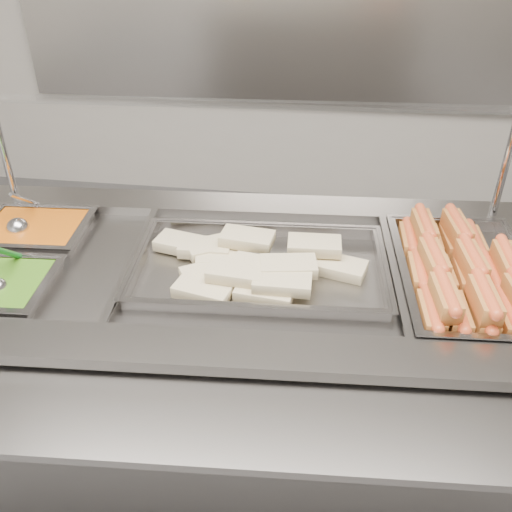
# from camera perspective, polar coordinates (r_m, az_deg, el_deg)

# --- Properties ---
(steam_counter) EXTENTS (1.77, 0.87, 0.83)m
(steam_counter) POSITION_cam_1_polar(r_m,az_deg,el_deg) (1.73, -1.56, -12.08)
(steam_counter) COLOR gray
(steam_counter) RESTS_ON ground
(tray_rail) EXTENTS (1.67, 0.44, 0.05)m
(tray_rail) POSITION_cam_1_polar(r_m,az_deg,el_deg) (1.14, -4.21, -15.82)
(tray_rail) COLOR gray
(tray_rail) RESTS_ON steam_counter
(sneeze_guard) EXTENTS (1.53, 0.36, 0.40)m
(sneeze_guard) POSITION_cam_1_polar(r_m,az_deg,el_deg) (1.49, -1.23, 14.55)
(sneeze_guard) COLOR #B9B8BD
(sneeze_guard) RESTS_ON steam_counter
(pan_hotdogs) EXTENTS (0.34, 0.52, 0.09)m
(pan_hotdogs) POSITION_cam_1_polar(r_m,az_deg,el_deg) (1.54, 20.04, -2.62)
(pan_hotdogs) COLOR gray
(pan_hotdogs) RESTS_ON steam_counter
(pan_wraps) EXTENTS (0.65, 0.41, 0.06)m
(pan_wraps) POSITION_cam_1_polar(r_m,az_deg,el_deg) (1.47, 0.36, -1.48)
(pan_wraps) COLOR gray
(pan_wraps) RESTS_ON steam_counter
(pan_beans) EXTENTS (0.29, 0.24, 0.09)m
(pan_beans) POSITION_cam_1_polar(r_m,az_deg,el_deg) (1.75, -21.09, 1.68)
(pan_beans) COLOR gray
(pan_beans) RESTS_ON steam_counter
(hotdogs_in_buns) EXTENTS (0.27, 0.49, 0.11)m
(hotdogs_in_buns) POSITION_cam_1_polar(r_m,az_deg,el_deg) (1.50, 19.67, -1.32)
(hotdogs_in_buns) COLOR #974D1F
(hotdogs_in_buns) RESTS_ON pan_hotdogs
(tortilla_wraps) EXTENTS (0.58, 0.31, 0.07)m
(tortilla_wraps) POSITION_cam_1_polar(r_m,az_deg,el_deg) (1.45, -0.91, -0.72)
(tortilla_wraps) COLOR tan
(tortilla_wraps) RESTS_ON pan_wraps
(ladle) EXTENTS (0.06, 0.18, 0.14)m
(ladle) POSITION_cam_1_polar(r_m,az_deg,el_deg) (1.73, -22.65, 2.71)
(ladle) COLOR silver
(ladle) RESTS_ON pan_beans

